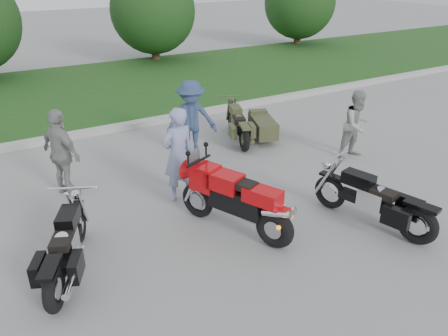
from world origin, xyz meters
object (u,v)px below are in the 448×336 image
person_denim (191,120)px  person_grey (357,125)px  cruiser_left (66,250)px  sportbike_red (236,199)px  cruiser_right (377,203)px  person_back (62,153)px  person_stripe (178,155)px  cruiser_sidecar (253,126)px

person_denim → person_grey: bearing=-13.6°
person_grey → person_denim: 3.73m
cruiser_left → sportbike_red: bearing=19.4°
cruiser_right → person_back: 5.74m
person_denim → person_back: person_denim is taller
person_grey → person_denim: person_denim is taller
person_stripe → person_denim: bearing=-132.0°
sportbike_red → person_stripe: 1.58m
cruiser_right → person_denim: 4.45m
sportbike_red → person_denim: person_denim is taller
person_stripe → person_grey: bearing=168.1°
person_stripe → person_denim: person_stripe is taller
cruiser_left → person_denim: (3.45, 2.90, 0.47)m
cruiser_left → person_denim: bearing=65.2°
sportbike_red → cruiser_left: 2.69m
sportbike_red → cruiser_right: sportbike_red is taller
person_stripe → person_grey: 4.30m
cruiser_right → person_back: (-4.25, 3.84, 0.41)m
cruiser_left → person_stripe: person_stripe is taller
sportbike_red → cruiser_right: (2.13, -1.05, -0.17)m
cruiser_sidecar → cruiser_left: bearing=-130.2°
person_stripe → cruiser_sidecar: bearing=-156.5°
person_stripe → person_back: size_ratio=1.05×
person_grey → person_back: (-6.10, 1.54, 0.07)m
cruiser_left → cruiser_right: 4.97m
sportbike_red → person_grey: size_ratio=1.33×
cruiser_left → cruiser_sidecar: cruiser_left is taller
person_denim → sportbike_red: bearing=-86.6°
cruiser_left → cruiser_right: (4.79, -1.32, 0.02)m
cruiser_right → sportbike_red: bearing=138.8°
sportbike_red → cruiser_right: bearing=-49.9°
person_stripe → sportbike_red: bearing=93.2°
cruiser_sidecar → person_denim: (-1.76, -0.12, 0.52)m
cruiser_sidecar → person_stripe: (-2.86, -1.77, 0.52)m
cruiser_sidecar → person_grey: size_ratio=1.28×
cruiser_sidecar → person_stripe: size_ratio=1.11×
cruiser_left → person_back: 2.62m
cruiser_left → person_grey: bearing=33.6°
person_back → person_stripe: bearing=-148.9°
cruiser_right → person_back: person_back is taller
sportbike_red → cruiser_left: bearing=150.6°
cruiser_left → person_back: bearing=103.0°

